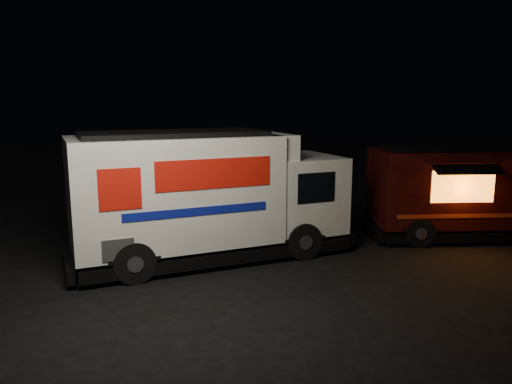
% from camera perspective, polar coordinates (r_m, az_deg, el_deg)
% --- Properties ---
extents(ground, '(80.00, 80.00, 0.00)m').
position_cam_1_polar(ground, '(12.88, -4.79, -8.16)').
color(ground, black).
rests_on(ground, ground).
extents(white_truck, '(7.81, 4.65, 3.35)m').
position_cam_1_polar(white_truck, '(13.01, -5.07, -0.32)').
color(white_truck, white).
rests_on(white_truck, ground).
extents(red_truck, '(6.04, 2.43, 2.77)m').
position_cam_1_polar(red_truck, '(16.24, 23.04, 0.01)').
color(red_truck, '#360E09').
rests_on(red_truck, ground).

